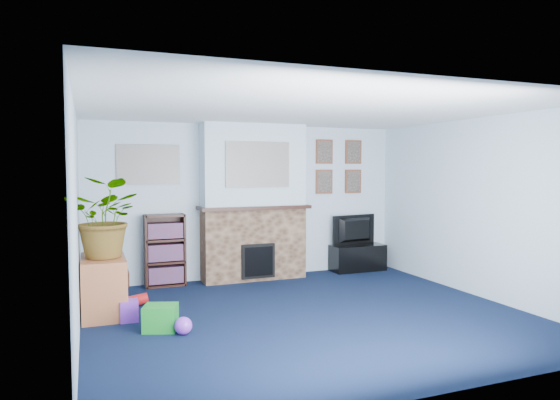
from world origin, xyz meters
name	(u,v)px	position (x,y,z in m)	size (l,w,h in m)	color
floor	(308,315)	(0.00, 0.00, 0.00)	(5.00, 4.50, 0.01)	black
ceiling	(309,109)	(0.00, 0.00, 2.40)	(5.00, 4.50, 0.01)	white
wall_back	(250,201)	(0.00, 2.25, 1.20)	(5.00, 0.04, 2.40)	silver
wall_front	(434,239)	(0.00, -2.25, 1.20)	(5.00, 0.04, 2.40)	silver
wall_left	(76,222)	(-2.50, 0.00, 1.20)	(0.04, 4.50, 2.40)	silver
wall_right	(478,207)	(2.50, 0.00, 1.20)	(0.04, 4.50, 2.40)	silver
chimney_breast	(254,203)	(0.00, 2.05, 1.18)	(1.72, 0.50, 2.40)	brown
collage_main	(258,165)	(0.00, 1.84, 1.78)	(1.00, 0.03, 0.68)	gray
collage_left	(148,164)	(-1.55, 2.23, 1.78)	(0.90, 0.03, 0.58)	gray
portrait_tl	(324,152)	(1.30, 2.23, 2.00)	(0.30, 0.03, 0.40)	brown
portrait_tr	(353,152)	(1.85, 2.23, 2.00)	(0.30, 0.03, 0.40)	brown
portrait_bl	(324,182)	(1.30, 2.23, 1.50)	(0.30, 0.03, 0.40)	brown
portrait_br	(353,181)	(1.85, 2.23, 1.50)	(0.30, 0.03, 0.40)	brown
tv_stand	(358,257)	(1.84, 2.03, 0.22)	(0.92, 0.39, 0.43)	black
television	(357,230)	(1.84, 2.05, 0.68)	(0.87, 0.11, 0.50)	black
bookshelf	(165,252)	(-1.35, 2.11, 0.50)	(0.58, 0.28, 1.05)	black
sideboard	(103,285)	(-2.24, 0.89, 0.35)	(0.49, 0.88, 0.68)	#AC5D37
potted_plant	(107,217)	(-2.19, 0.84, 1.16)	(0.85, 0.73, 0.94)	#26661E
mantel_clock	(253,201)	(-0.02, 2.00, 1.22)	(0.10, 0.06, 0.14)	gold
mantel_candle	(275,200)	(0.34, 2.00, 1.23)	(0.05, 0.05, 0.17)	#B2BFC6
mantel_teddy	(217,202)	(-0.59, 2.00, 1.22)	(0.14, 0.14, 0.14)	gray
mantel_can	(299,201)	(0.74, 2.00, 1.21)	(0.07, 0.07, 0.13)	purple
green_crate	(161,317)	(-1.70, 0.06, 0.14)	(0.34, 0.27, 0.27)	#198C26
toy_ball	(183,326)	(-1.50, -0.16, 0.09)	(0.19, 0.19, 0.19)	purple
toy_block	(129,311)	(-1.98, 0.52, 0.11)	(0.20, 0.20, 0.24)	purple
toy_tube	(136,300)	(-1.85, 1.14, 0.07)	(0.14, 0.14, 0.29)	red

